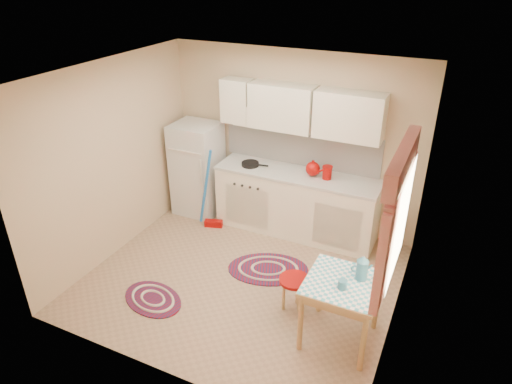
# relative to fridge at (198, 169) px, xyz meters

# --- Properties ---
(room_shell) EXTENTS (3.64, 3.60, 2.52)m
(room_shell) POSITION_rel_fridge_xyz_m (1.53, -1.01, 0.90)
(room_shell) COLOR tan
(room_shell) RESTS_ON ground
(fridge) EXTENTS (0.65, 0.60, 1.40)m
(fridge) POSITION_rel_fridge_xyz_m (0.00, 0.00, 0.00)
(fridge) COLOR silver
(fridge) RESTS_ON ground
(broom) EXTENTS (0.30, 0.20, 1.20)m
(broom) POSITION_rel_fridge_xyz_m (0.45, -0.35, -0.10)
(broom) COLOR blue
(broom) RESTS_ON ground
(base_cabinets) EXTENTS (2.25, 0.60, 0.88)m
(base_cabinets) POSITION_rel_fridge_xyz_m (1.57, 0.05, -0.26)
(base_cabinets) COLOR white
(base_cabinets) RESTS_ON ground
(countertop) EXTENTS (2.27, 0.62, 0.04)m
(countertop) POSITION_rel_fridge_xyz_m (1.57, 0.05, 0.20)
(countertop) COLOR beige
(countertop) RESTS_ON base_cabinets
(frying_pan) EXTENTS (0.27, 0.27, 0.05)m
(frying_pan) POSITION_rel_fridge_xyz_m (0.88, 0.00, 0.24)
(frying_pan) COLOR black
(frying_pan) RESTS_ON countertop
(red_kettle) EXTENTS (0.25, 0.24, 0.21)m
(red_kettle) POSITION_rel_fridge_xyz_m (1.78, 0.05, 0.33)
(red_kettle) COLOR #9B0805
(red_kettle) RESTS_ON countertop
(red_canister) EXTENTS (0.15, 0.15, 0.16)m
(red_canister) POSITION_rel_fridge_xyz_m (1.98, 0.05, 0.30)
(red_canister) COLOR #9B0805
(red_canister) RESTS_ON countertop
(table) EXTENTS (0.72, 0.72, 0.72)m
(table) POSITION_rel_fridge_xyz_m (2.71, -1.72, -0.34)
(table) COLOR tan
(table) RESTS_ON ground
(stool) EXTENTS (0.41, 0.41, 0.42)m
(stool) POSITION_rel_fridge_xyz_m (2.14, -1.50, -0.49)
(stool) COLOR #9B0805
(stool) RESTS_ON ground
(coffee_pot) EXTENTS (0.17, 0.16, 0.29)m
(coffee_pot) POSITION_rel_fridge_xyz_m (2.86, -1.60, 0.16)
(coffee_pot) COLOR teal
(coffee_pot) RESTS_ON table
(mug) EXTENTS (0.11, 0.11, 0.10)m
(mug) POSITION_rel_fridge_xyz_m (2.73, -1.82, 0.07)
(mug) COLOR teal
(mug) RESTS_ON table
(rug_center) EXTENTS (1.20, 1.00, 0.02)m
(rug_center) POSITION_rel_fridge_xyz_m (1.59, -0.96, -0.69)
(rug_center) COLOR maroon
(rug_center) RESTS_ON ground
(rug_left) EXTENTS (0.90, 0.71, 0.02)m
(rug_left) POSITION_rel_fridge_xyz_m (0.61, -2.05, -0.69)
(rug_left) COLOR maroon
(rug_left) RESTS_ON ground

